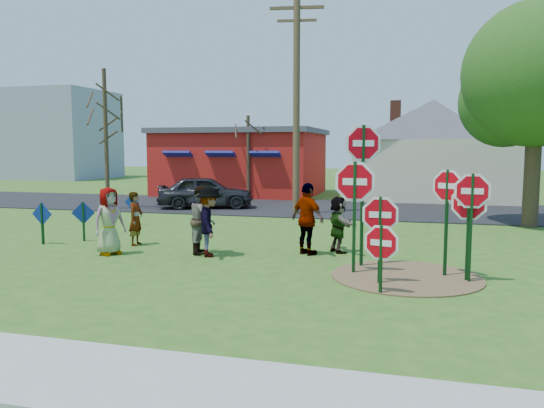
{
  "coord_description": "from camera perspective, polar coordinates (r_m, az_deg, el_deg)",
  "views": [
    {
      "loc": [
        4.64,
        -12.49,
        2.75
      ],
      "look_at": [
        0.77,
        1.77,
        1.2
      ],
      "focal_mm": 35.0,
      "sensor_mm": 36.0,
      "label": 1
    }
  ],
  "objects": [
    {
      "name": "stop_sign_c",
      "position": [
        11.85,
        18.33,
        0.64
      ],
      "size": [
        0.8,
        0.53,
        2.43
      ],
      "rotation": [
        0.0,
        0.0,
        -0.58
      ],
      "color": "#0E3413",
      "rests_on": "ground"
    },
    {
      "name": "person_f",
      "position": [
        14.13,
        7.14,
        -2.18
      ],
      "size": [
        1.12,
        1.41,
        1.5
      ],
      "primitive_type": "imported",
      "rotation": [
        0.0,
        0.0,
        2.14
      ],
      "color": "#205031",
      "rests_on": "ground"
    },
    {
      "name": "person_d",
      "position": [
        13.57,
        -6.76,
        -1.92
      ],
      "size": [
        1.05,
        1.32,
        1.78
      ],
      "primitive_type": "imported",
      "rotation": [
        0.0,
        0.0,
        1.97
      ],
      "color": "#34353A",
      "rests_on": "ground"
    },
    {
      "name": "person_b",
      "position": [
        15.55,
        -14.44,
        -1.53
      ],
      "size": [
        0.4,
        0.58,
        1.53
      ],
      "primitive_type": "imported",
      "rotation": [
        0.0,
        0.0,
        1.63
      ],
      "color": "#2E7B6D",
      "rests_on": "ground"
    },
    {
      "name": "bare_tree_east",
      "position": [
        28.24,
        -2.58,
        6.3
      ],
      "size": [
        1.8,
        1.8,
        4.48
      ],
      "color": "#382819",
      "rests_on": "ground"
    },
    {
      "name": "red_building",
      "position": [
        32.13,
        -3.21,
        4.59
      ],
      "size": [
        9.4,
        7.69,
        3.9
      ],
      "color": "#A71F10",
      "rests_on": "ground"
    },
    {
      "name": "blue_diamond_d",
      "position": [
        19.75,
        -14.84,
        -0.21
      ],
      "size": [
        0.56,
        0.05,
        1.1
      ],
      "rotation": [
        0.0,
        0.0,
        0.04
      ],
      "color": "#0E3413",
      "rests_on": "ground"
    },
    {
      "name": "utility_pole",
      "position": [
        22.08,
        2.65,
        11.12
      ],
      "size": [
        2.19,
        0.45,
        8.98
      ],
      "rotation": [
        0.0,
        0.0,
        0.15
      ],
      "color": "#4C3823",
      "rests_on": "ground"
    },
    {
      "name": "blue_diamond_c",
      "position": [
        16.68,
        -19.62,
        -1.33
      ],
      "size": [
        0.65,
        0.26,
        1.19
      ],
      "rotation": [
        0.0,
        0.0,
        0.36
      ],
      "color": "#0E3413",
      "rests_on": "ground"
    },
    {
      "name": "stop_sign_f",
      "position": [
        11.59,
        20.4,
        -0.6
      ],
      "size": [
        0.96,
        0.27,
        2.13
      ],
      "rotation": [
        0.0,
        0.0,
        -0.26
      ],
      "color": "#0E3413",
      "rests_on": "ground"
    },
    {
      "name": "road",
      "position": [
        24.59,
        4.23,
        -0.39
      ],
      "size": [
        120.0,
        7.5,
        0.04
      ],
      "primitive_type": "cube",
      "color": "black",
      "rests_on": "ground"
    },
    {
      "name": "person_a",
      "position": [
        14.35,
        -17.12,
        -1.76
      ],
      "size": [
        0.9,
        1.02,
        1.76
      ],
      "primitive_type": "imported",
      "rotation": [
        0.0,
        0.0,
        1.08
      ],
      "color": "#374E85",
      "rests_on": "ground"
    },
    {
      "name": "stop_sign_a",
      "position": [
        10.89,
        11.55,
        -1.83
      ],
      "size": [
        1.0,
        0.07,
        1.92
      ],
      "rotation": [
        0.0,
        0.0,
        -0.02
      ],
      "color": "#0E3413",
      "rests_on": "ground"
    },
    {
      "name": "ground",
      "position": [
        13.6,
        -5.09,
        -5.69
      ],
      "size": [
        120.0,
        120.0,
        0.0
      ],
      "primitive_type": "plane",
      "color": "#305A19",
      "rests_on": "ground"
    },
    {
      "name": "distant_building",
      "position": [
        53.59,
        -22.5,
        6.88
      ],
      "size": [
        10.0,
        8.0,
        8.0
      ],
      "primitive_type": "cube",
      "color": "#8C939E",
      "rests_on": "ground"
    },
    {
      "name": "stop_sign_e",
      "position": [
        10.21,
        11.67,
        -4.48
      ],
      "size": [
        0.89,
        0.27,
        1.45
      ],
      "rotation": [
        0.0,
        0.0,
        -0.27
      ],
      "color": "#0E3413",
      "rests_on": "ground"
    },
    {
      "name": "stop_sign_b",
      "position": [
        12.35,
        9.75,
        4.84
      ],
      "size": [
        1.06,
        0.47,
        3.44
      ],
      "rotation": [
        0.0,
        0.0,
        0.4
      ],
      "color": "#0E3413",
      "rests_on": "ground"
    },
    {
      "name": "dirt_patch",
      "position": [
        11.81,
        14.23,
        -7.58
      ],
      "size": [
        3.2,
        3.2,
        0.03
      ],
      "primitive_type": "cylinder",
      "color": "brown",
      "rests_on": "ground"
    },
    {
      "name": "leafy_tree",
      "position": [
        20.73,
        26.94,
        11.63
      ],
      "size": [
        5.48,
        5.0,
        7.79
      ],
      "color": "#382819",
      "rests_on": "ground"
    },
    {
      "name": "cream_house",
      "position": [
        30.5,
        16.91,
        6.07
      ],
      "size": [
        9.4,
        9.4,
        6.5
      ],
      "color": "beige",
      "rests_on": "ground"
    },
    {
      "name": "stop_sign_d",
      "position": [
        11.47,
        20.71,
        0.39
      ],
      "size": [
        0.98,
        0.07,
        2.38
      ],
      "rotation": [
        0.0,
        0.0,
        -0.01
      ],
      "color": "#0E3413",
      "rests_on": "ground"
    },
    {
      "name": "person_c",
      "position": [
        14.02,
        -7.43,
        -1.65
      ],
      "size": [
        0.86,
        1.0,
        1.79
      ],
      "primitive_type": "imported",
      "rotation": [
        0.0,
        0.0,
        1.8
      ],
      "color": "brown",
      "rests_on": "ground"
    },
    {
      "name": "sidewalk",
      "position": [
        7.54,
        -25.18,
        -15.66
      ],
      "size": [
        22.0,
        1.8,
        0.08
      ],
      "primitive_type": "cube",
      "color": "#9E9E99",
      "rests_on": "ground"
    },
    {
      "name": "blue_diamond_b",
      "position": [
        16.58,
        -23.49,
        -1.46
      ],
      "size": [
        0.67,
        0.07,
        1.21
      ],
      "rotation": [
        0.0,
        0.0,
        -0.04
      ],
      "color": "#0E3413",
      "rests_on": "ground"
    },
    {
      "name": "person_e",
      "position": [
        13.7,
        3.85,
        -1.62
      ],
      "size": [
        1.16,
        1.0,
        1.87
      ],
      "primitive_type": "imported",
      "rotation": [
        0.0,
        0.0,
        2.54
      ],
      "color": "#4A2F55",
      "rests_on": "ground"
    },
    {
      "name": "stop_sign_g",
      "position": [
        11.68,
        8.89,
        1.3
      ],
      "size": [
        1.2,
        0.08,
        2.63
      ],
      "rotation": [
        0.0,
        0.0,
        -0.02
      ],
      "color": "#0E3413",
      "rests_on": "ground"
    },
    {
      "name": "bare_tree_mid",
      "position": [
        24.89,
        -17.44,
        7.12
      ],
      "size": [
        1.8,
        1.8,
        5.18
      ],
      "color": "#382819",
      "rests_on": "ground"
    },
    {
      "name": "suv",
      "position": [
        24.39,
        -7.15,
        1.31
      ],
      "size": [
        4.65,
        3.09,
        1.47
      ],
      "primitive_type": "imported",
      "rotation": [
        0.0,
        0.0,
        1.92
      ],
      "color": "#303036",
      "rests_on": "road"
    },
    {
      "name": "bare_tree_west",
      "position": [
        24.96,
        -17.48,
        8.71
      ],
      "size": [
        1.8,
        1.8,
        6.26
      ],
      "color": "#382819",
      "rests_on": "ground"
    }
  ]
}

